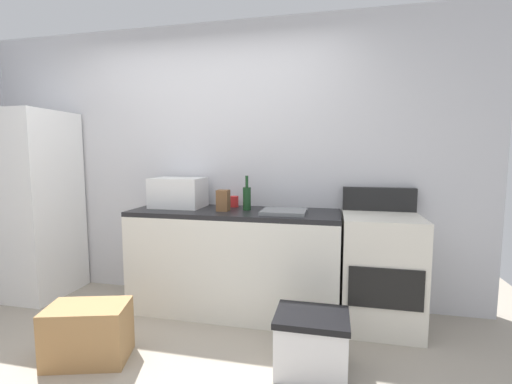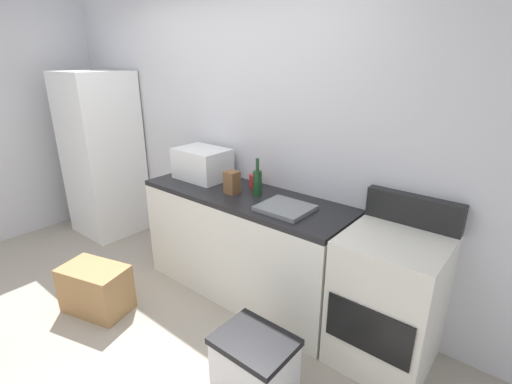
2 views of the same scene
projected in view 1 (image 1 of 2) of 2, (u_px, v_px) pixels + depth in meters
wall_back at (214, 163)px, 3.36m from camera, size 5.00×0.10×2.60m
kitchen_counter at (234, 261)px, 3.05m from camera, size 1.80×0.60×0.90m
refrigerator at (32, 204)px, 3.40m from camera, size 0.68×0.66×1.79m
stove_oven at (380, 269)px, 2.78m from camera, size 0.60×0.61×1.10m
microwave at (179, 192)px, 3.18m from camera, size 0.46×0.34×0.27m
sink_basin at (284, 212)px, 2.84m from camera, size 0.36×0.32×0.03m
wine_bottle at (247, 198)px, 3.01m from camera, size 0.07×0.07×0.30m
coffee_mug at (234, 202)px, 3.20m from camera, size 0.08×0.08×0.10m
knife_block at (223, 200)px, 2.96m from camera, size 0.10×0.10×0.18m
cardboard_box_large at (88, 333)px, 2.31m from camera, size 0.58×0.44×0.38m
storage_bin at (312, 342)px, 2.20m from camera, size 0.46×0.36×0.38m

